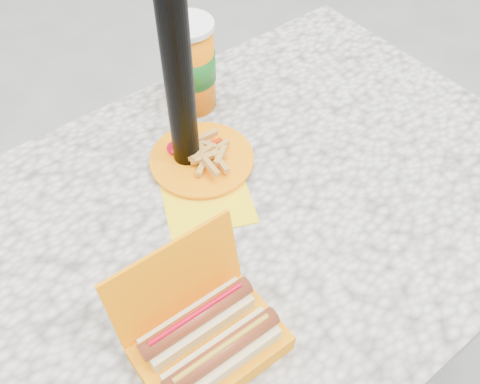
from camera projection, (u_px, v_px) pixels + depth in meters
ground at (239, 375)px, 1.52m from camera, size 60.00×60.00×0.00m
picnic_table at (239, 247)px, 1.03m from camera, size 1.20×0.80×0.75m
hotdog_box at (208, 339)px, 0.75m from camera, size 0.21×0.17×0.17m
fries_plate at (202, 161)px, 1.01m from camera, size 0.25×0.28×0.04m
soda_cup at (190, 66)px, 1.06m from camera, size 0.10×0.10×0.19m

